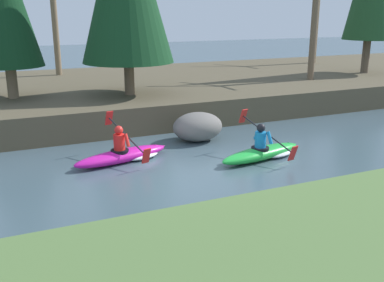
# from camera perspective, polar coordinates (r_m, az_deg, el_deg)

# --- Properties ---
(ground_plane) EXTENTS (90.00, 90.00, 0.00)m
(ground_plane) POSITION_cam_1_polar(r_m,az_deg,el_deg) (11.13, -1.39, -4.19)
(ground_plane) COLOR #425660
(riverbank_far) EXTENTS (44.00, 11.01, 0.94)m
(riverbank_far) POSITION_cam_1_polar(r_m,az_deg,el_deg) (19.54, -11.84, 5.84)
(riverbank_far) COLOR brown
(riverbank_far) RESTS_ON ground
(bare_tree_upstream) EXTENTS (3.81, 3.76, 6.93)m
(bare_tree_upstream) POSITION_cam_1_polar(r_m,az_deg,el_deg) (22.35, -17.15, 16.39)
(bare_tree_upstream) COLOR #7A664C
(bare_tree_upstream) RESTS_ON riverbank_far
(bare_tree_mid_upstream) EXTENTS (2.75, 2.72, 4.92)m
(bare_tree_mid_upstream) POSITION_cam_1_polar(r_m,az_deg,el_deg) (20.59, 15.20, 13.97)
(bare_tree_mid_upstream) COLOR brown
(bare_tree_mid_upstream) RESTS_ON riverbank_far
(bare_tree_mid_downstream) EXTENTS (2.80, 2.76, 5.00)m
(bare_tree_mid_downstream) POSITION_cam_1_polar(r_m,az_deg,el_deg) (27.43, 15.46, 14.48)
(bare_tree_mid_downstream) COLOR #7A664C
(bare_tree_mid_downstream) RESTS_ON riverbank_far
(kayaker_lead) EXTENTS (2.79, 2.06, 1.20)m
(kayaker_lead) POSITION_cam_1_polar(r_m,az_deg,el_deg) (12.36, 9.17, -1.33)
(kayaker_lead) COLOR green
(kayaker_lead) RESTS_ON ground
(kayaker_middle) EXTENTS (2.78, 2.05, 1.20)m
(kayaker_middle) POSITION_cam_1_polar(r_m,az_deg,el_deg) (12.11, -8.46, -1.65)
(kayaker_middle) COLOR #C61999
(kayaker_middle) RESTS_ON ground
(boulder_midstream) EXTENTS (1.57, 1.23, 0.89)m
(boulder_midstream) POSITION_cam_1_polar(r_m,az_deg,el_deg) (13.81, 0.72, 1.83)
(boulder_midstream) COLOR slate
(boulder_midstream) RESTS_ON ground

